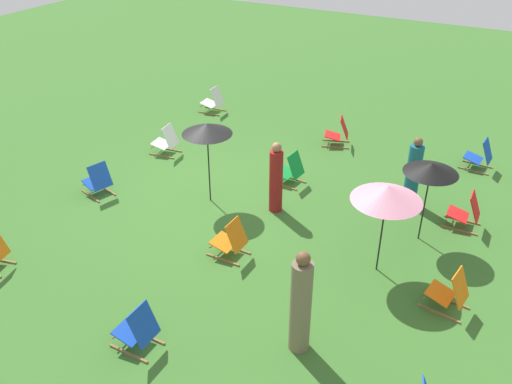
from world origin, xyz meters
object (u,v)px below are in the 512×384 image
at_px(deckchair_4, 138,330).
at_px(umbrella_1, 431,168).
at_px(deckchair_0, 213,101).
at_px(deckchair_1, 290,170).
at_px(deckchair_7, 450,292).
at_px(person_0, 276,179).
at_px(deckchair_5, 231,240).
at_px(deckchair_6, 480,156).
at_px(person_1, 413,173).
at_px(deckchair_3, 466,212).
at_px(deckchair_10, 166,141).
at_px(deckchair_8, 98,181).
at_px(person_2, 301,305).
at_px(umbrella_0, 207,129).
at_px(umbrella_2, 387,193).
at_px(deckchair_11, 338,133).

xyz_separation_m(deckchair_4, umbrella_1, (-5.14, 3.24, 1.29)).
xyz_separation_m(deckchair_0, deckchair_1, (3.02, 4.10, 0.00)).
relative_size(deckchair_7, person_0, 0.50).
bearing_deg(deckchair_5, deckchair_6, 150.02).
bearing_deg(deckchair_4, deckchair_5, 179.08).
bearing_deg(deckchair_6, deckchair_4, -18.05).
height_order(deckchair_5, person_1, person_1).
height_order(deckchair_4, person_0, person_0).
bearing_deg(umbrella_1, deckchair_1, -104.00).
height_order(deckchair_3, person_0, person_0).
height_order(deckchair_6, deckchair_10, same).
xyz_separation_m(deckchair_1, person_1, (-0.48, 2.81, 0.41)).
bearing_deg(person_0, deckchair_8, -47.79).
distance_m(deckchair_8, deckchair_10, 2.52).
bearing_deg(person_2, deckchair_6, 99.60).
bearing_deg(person_1, deckchair_7, -98.10).
bearing_deg(deckchair_4, person_2, 118.75).
relative_size(deckchair_1, deckchair_8, 0.96).
xyz_separation_m(deckchair_4, person_0, (-4.73, 0.09, 0.43)).
bearing_deg(deckchair_1, deckchair_0, -120.31).
distance_m(deckchair_5, person_1, 4.53).
bearing_deg(deckchair_3, person_0, -72.24).
distance_m(deckchair_1, deckchair_3, 4.11).
relative_size(deckchair_6, umbrella_1, 0.47).
relative_size(deckchair_0, person_1, 0.50).
height_order(deckchair_3, deckchair_8, same).
relative_size(umbrella_0, person_2, 1.03).
distance_m(deckchair_3, deckchair_5, 5.09).
height_order(deckchair_4, deckchair_7, same).
relative_size(deckchair_0, deckchair_6, 1.00).
relative_size(deckchair_1, umbrella_2, 0.45).
bearing_deg(deckchair_11, person_0, -18.17).
bearing_deg(deckchair_4, person_0, 179.38).
height_order(deckchair_0, deckchair_11, same).
xyz_separation_m(deckchair_0, person_0, (4.27, 4.32, 0.43)).
bearing_deg(umbrella_1, person_0, -82.48).
bearing_deg(deckchair_6, umbrella_0, -43.87).
bearing_deg(deckchair_8, person_2, 87.11).
bearing_deg(umbrella_1, deckchair_10, -96.02).
relative_size(deckchair_4, umbrella_2, 0.45).
distance_m(umbrella_1, person_0, 3.28).
height_order(deckchair_1, deckchair_4, same).
bearing_deg(deckchair_1, deckchair_10, -82.40).
xyz_separation_m(umbrella_1, person_2, (3.93, -0.98, -0.77)).
xyz_separation_m(deckchair_5, umbrella_2, (-0.95, 2.70, 1.34)).
bearing_deg(deckchair_4, umbrella_1, 148.34).
bearing_deg(umbrella_0, person_2, 49.30).
height_order(deckchair_4, deckchair_10, same).
relative_size(deckchair_3, deckchair_5, 1.00).
bearing_deg(person_2, deckchair_5, 165.46).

